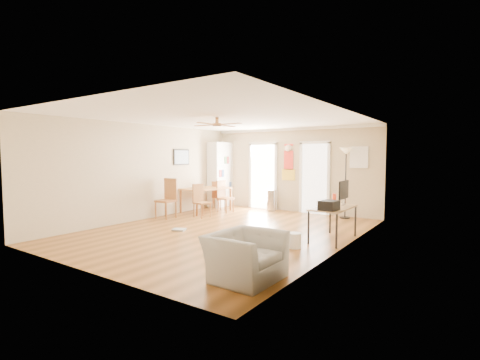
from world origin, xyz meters
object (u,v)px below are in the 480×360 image
Objects in this scene: computer_desk at (333,224)px; dining_chair_right_a at (226,197)px; wastebasket_b at (278,242)px; dining_chair_far at (220,195)px; dining_chair_right_b at (202,201)px; trash_can at (271,200)px; torchiere_lamp at (346,183)px; printer at (329,205)px; armchair at (245,256)px; dining_chair_near at (166,199)px; bookshelf at (221,174)px; wastebasket_a at (295,240)px; dining_table at (206,200)px.

dining_chair_right_a is at bearing 157.84° from computer_desk.
dining_chair_right_a is 4.46m from wastebasket_b.
dining_chair_far is at bearing 140.09° from wastebasket_b.
dining_chair_right_b is 1.41× the size of trash_can.
torchiere_lamp is 3.20m from printer.
printer is 0.36× the size of armchair.
dining_chair_right_a is at bearing 139.52° from wastebasket_b.
trash_can is (1.01, 1.08, -0.15)m from dining_chair_right_a.
printer reaches higher than wastebasket_b.
armchair is at bearing -137.27° from dining_chair_right_a.
torchiere_lamp is at bearing 30.75° from dining_chair_near.
dining_chair_right_a is at bearing -28.24° from bookshelf.
trash_can is 4.63m from wastebasket_b.
wastebasket_a is at bearing -110.68° from computer_desk.
dining_chair_far is at bearing 156.09° from computer_desk.
dining_chair_right_b is 0.92× the size of armchair.
dining_table is 2.06m from trash_can.
dining_table is 4.73m from wastebasket_b.
dining_table is (0.36, -1.22, -0.72)m from bookshelf.
dining_table is 1.00m from dining_chair_right_b.
printer is at bearing -81.11° from computer_desk.
bookshelf is 2.34m from dining_chair_right_b.
dining_chair_near is 4.30m from wastebasket_b.
dining_chair_right_b is 0.48× the size of torchiere_lamp.
dining_chair_right_b is 4.18m from printer.
computer_desk is at bearing -16.56° from dining_table.
trash_can is (1.01, 2.19, -0.14)m from dining_chair_right_b.
bookshelf reaches higher than wastebasket_b.
bookshelf is 5.57m from computer_desk.
printer is (4.80, -0.30, 0.24)m from dining_chair_near.
torchiere_lamp is 2.80m from computer_desk.
dining_table is 1.36× the size of dining_chair_near.
bookshelf is at bearing 152.28° from computer_desk.
wastebasket_a is at bearing -20.57° from bookshelf.
dining_table is at bearing 78.78° from dining_chair_near.
torchiere_lamp is at bearing 18.55° from dining_table.
bookshelf is 1.45m from dining_chair_right_a.
wastebasket_b is 0.28× the size of armchair.
computer_desk is (4.49, -1.99, -0.11)m from dining_chair_far.
dining_chair_far is 3.23× the size of wastebasket_b.
dining_chair_right_a is 3.57m from torchiere_lamp.
dining_table reaches higher than wastebasket_a.
computer_desk is (4.89, -2.57, -0.75)m from bookshelf.
computer_desk is (3.98, -0.51, -0.12)m from dining_chair_right_b.
wastebasket_a is at bearing -14.73° from dining_chair_near.
torchiere_lamp is (3.38, 2.15, 0.52)m from dining_chair_right_b.
bookshelf reaches higher than dining_table.
dining_chair_near reaches higher than computer_desk.
computer_desk reaches higher than wastebasket_a.
torchiere_lamp is 1.53× the size of computer_desk.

